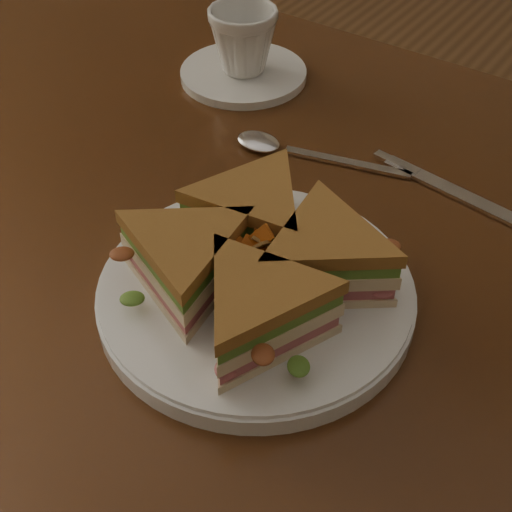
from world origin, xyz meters
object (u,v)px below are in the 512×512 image
Objects in this scene: table at (259,312)px; knife at (462,196)px; spoon at (279,147)px; coffee_cup at (243,40)px; sandwich_wedges at (256,261)px; plate at (256,294)px; saucer at (243,74)px.

knife reaches higher than table.
coffee_cup reaches higher than spoon.
spoon is at bearing -25.02° from coffee_cup.
sandwich_wedges is 0.24m from knife.
saucer is (-0.22, 0.29, -0.00)m from plate.
knife is (0.09, 0.22, -0.04)m from sandwich_wedges.
saucer is 1.87× the size of coffee_cup.
coffee_cup is at bearing 124.68° from spoon.
table is 0.31m from saucer.
table is 4.65× the size of sandwich_wedges.
plate is 0.99× the size of sandwich_wedges.
sandwich_wedges is at bearing -37.16° from coffee_cup.
table is 8.04× the size of saucer.
spoon is at bearing 118.19° from sandwich_wedges.
table is at bearing -121.18° from knife.
sandwich_wedges reaches higher than saucer.
plate is at bearing -76.30° from spoon.
coffee_cup is (-0.30, 0.07, 0.05)m from knife.
saucer reaches higher than table.
sandwich_wedges reaches higher than spoon.
plate is at bearing -52.97° from saucer.
coffee_cup is at bearing 175.14° from knife.
spoon is 0.16m from coffee_cup.
saucer is (-0.22, 0.29, -0.04)m from sandwich_wedges.
plate is at bearing 0.00° from sandwich_wedges.
plate is 1.19× the size of knife.
table is 15.00× the size of coffee_cup.
saucer is (-0.30, 0.07, 0.00)m from knife.
plate is (0.04, -0.07, 0.11)m from table.
coffee_cup reaches higher than plate.
sandwich_wedges reaches higher than plate.
sandwich_wedges is 1.73× the size of saucer.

